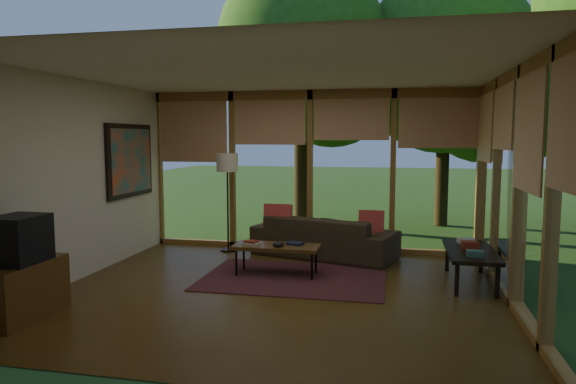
% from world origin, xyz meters
% --- Properties ---
extents(floor, '(5.50, 5.50, 0.00)m').
position_xyz_m(floor, '(0.00, 0.00, 0.00)').
color(floor, brown).
rests_on(floor, ground).
extents(ceiling, '(5.50, 5.50, 0.00)m').
position_xyz_m(ceiling, '(0.00, 0.00, 2.70)').
color(ceiling, white).
rests_on(ceiling, ground).
extents(wall_left, '(0.04, 5.00, 2.70)m').
position_xyz_m(wall_left, '(-2.75, 0.00, 1.35)').
color(wall_left, beige).
rests_on(wall_left, ground).
extents(wall_front, '(5.50, 0.04, 2.70)m').
position_xyz_m(wall_front, '(0.00, -2.50, 1.35)').
color(wall_front, beige).
rests_on(wall_front, ground).
extents(window_wall_back, '(5.50, 0.12, 2.70)m').
position_xyz_m(window_wall_back, '(0.00, 2.50, 1.35)').
color(window_wall_back, olive).
rests_on(window_wall_back, ground).
extents(window_wall_right, '(0.12, 5.00, 2.70)m').
position_xyz_m(window_wall_right, '(2.75, 0.00, 1.35)').
color(window_wall_right, olive).
rests_on(window_wall_right, ground).
extents(tree_nw, '(3.61, 3.61, 5.59)m').
position_xyz_m(tree_nw, '(-0.57, 4.80, 3.78)').
color(tree_nw, '#322512').
rests_on(tree_nw, ground).
extents(tree_ne, '(3.82, 3.82, 5.38)m').
position_xyz_m(tree_ne, '(2.41, 5.57, 3.47)').
color(tree_ne, '#322512').
rests_on(tree_ne, ground).
extents(rug, '(2.46, 1.74, 0.01)m').
position_xyz_m(rug, '(0.09, 0.66, 0.01)').
color(rug, maroon).
rests_on(rug, floor).
extents(sofa, '(2.44, 1.52, 0.67)m').
position_xyz_m(sofa, '(0.31, 2.00, 0.33)').
color(sofa, '#362C1B').
rests_on(sofa, floor).
extents(pillow_left, '(0.45, 0.24, 0.47)m').
position_xyz_m(pillow_left, '(-0.44, 1.95, 0.60)').
color(pillow_left, '#980D0F').
rests_on(pillow_left, sofa).
extents(pillow_right, '(0.39, 0.21, 0.41)m').
position_xyz_m(pillow_right, '(1.06, 1.95, 0.58)').
color(pillow_right, '#980D0F').
rests_on(pillow_right, sofa).
extents(ct_book_lower, '(0.25, 0.21, 0.03)m').
position_xyz_m(ct_book_lower, '(-0.53, 0.72, 0.44)').
color(ct_book_lower, '#BEB4AC').
rests_on(ct_book_lower, coffee_table).
extents(ct_book_upper, '(0.21, 0.18, 0.03)m').
position_xyz_m(ct_book_upper, '(-0.53, 0.72, 0.47)').
color(ct_book_upper, maroon).
rests_on(ct_book_upper, coffee_table).
extents(ct_book_side, '(0.25, 0.21, 0.03)m').
position_xyz_m(ct_book_side, '(0.07, 0.85, 0.44)').
color(ct_book_side, black).
rests_on(ct_book_side, coffee_table).
extents(ct_bowl, '(0.16, 0.16, 0.07)m').
position_xyz_m(ct_bowl, '(-0.13, 0.67, 0.46)').
color(ct_bowl, black).
rests_on(ct_bowl, coffee_table).
extents(media_cabinet, '(0.50, 1.00, 0.60)m').
position_xyz_m(media_cabinet, '(-2.47, -1.44, 0.30)').
color(media_cabinet, brown).
rests_on(media_cabinet, floor).
extents(television, '(0.45, 0.55, 0.50)m').
position_xyz_m(television, '(-2.45, -1.44, 0.85)').
color(television, black).
rests_on(television, media_cabinet).
extents(console_book_a, '(0.21, 0.16, 0.07)m').
position_xyz_m(console_book_a, '(2.40, 0.48, 0.49)').
color(console_book_a, '#376058').
rests_on(console_book_a, side_console).
extents(console_book_b, '(0.21, 0.16, 0.09)m').
position_xyz_m(console_book_b, '(2.40, 0.93, 0.50)').
color(console_book_b, maroon).
rests_on(console_book_b, side_console).
extents(console_book_c, '(0.24, 0.19, 0.06)m').
position_xyz_m(console_book_c, '(2.40, 1.33, 0.49)').
color(console_book_c, '#BEB4AC').
rests_on(console_book_c, side_console).
extents(floor_lamp, '(0.36, 0.36, 1.65)m').
position_xyz_m(floor_lamp, '(-1.33, 2.09, 1.41)').
color(floor_lamp, black).
rests_on(floor_lamp, floor).
extents(coffee_table, '(1.20, 0.50, 0.43)m').
position_xyz_m(coffee_table, '(-0.18, 0.77, 0.39)').
color(coffee_table, brown).
rests_on(coffee_table, floor).
extents(side_console, '(0.60, 1.40, 0.46)m').
position_xyz_m(side_console, '(2.40, 0.88, 0.41)').
color(side_console, black).
rests_on(side_console, floor).
extents(wall_painting, '(0.06, 1.35, 1.15)m').
position_xyz_m(wall_painting, '(-2.71, 1.40, 1.55)').
color(wall_painting, black).
rests_on(wall_painting, wall_left).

